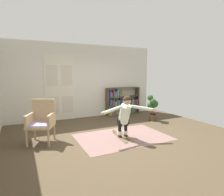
% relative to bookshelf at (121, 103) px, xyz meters
% --- Properties ---
extents(ground_plane, '(7.20, 7.20, 0.00)m').
position_rel_bookshelf_xyz_m(ground_plane, '(-1.56, -2.39, -0.50)').
color(ground_plane, '#4C3E2B').
extents(back_wall, '(6.00, 0.10, 2.90)m').
position_rel_bookshelf_xyz_m(back_wall, '(-1.56, 0.21, 0.95)').
color(back_wall, silver).
rests_on(back_wall, ground).
extents(double_door, '(1.22, 0.05, 2.45)m').
position_rel_bookshelf_xyz_m(double_door, '(-2.55, 0.15, 0.73)').
color(double_door, beige).
rests_on(double_door, ground).
extents(rug, '(2.49, 1.67, 0.01)m').
position_rel_bookshelf_xyz_m(rug, '(-1.38, -2.61, -0.50)').
color(rug, '#82625B').
rests_on(rug, ground).
extents(bookshelf, '(1.53, 0.30, 1.17)m').
position_rel_bookshelf_xyz_m(bookshelf, '(0.00, 0.00, 0.00)').
color(bookshelf, brown).
rests_on(bookshelf, ground).
extents(wicker_chair, '(0.79, 0.79, 1.10)m').
position_rel_bookshelf_xyz_m(wicker_chair, '(-3.44, -2.02, 0.08)').
color(wicker_chair, tan).
rests_on(wicker_chair, ground).
extents(potted_plant, '(0.42, 0.45, 0.98)m').
position_rel_bookshelf_xyz_m(potted_plant, '(0.53, -1.47, 0.05)').
color(potted_plant, brown).
rests_on(potted_plant, ground).
extents(skis_pair, '(0.39, 1.00, 0.07)m').
position_rel_bookshelf_xyz_m(skis_pair, '(-1.38, -2.58, -0.48)').
color(skis_pair, brown).
rests_on(skis_pair, rug).
extents(person_skier, '(1.47, 0.66, 1.13)m').
position_rel_bookshelf_xyz_m(person_skier, '(-1.40, -2.76, 0.21)').
color(person_skier, white).
rests_on(person_skier, skis_pair).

